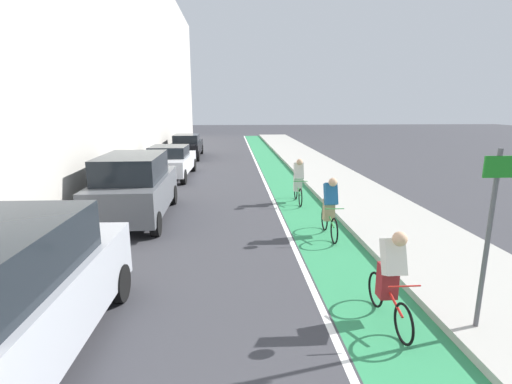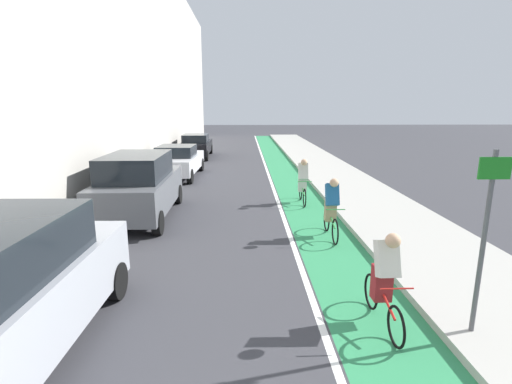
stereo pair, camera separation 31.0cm
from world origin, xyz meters
The scene contains 13 objects.
ground_plane centered at (0.00, 18.39, 0.00)m, with size 98.52×98.52×0.00m, color #38383D.
bike_lane_paint centered at (2.77, 20.39, 0.00)m, with size 1.60×44.78×0.00m, color #2D8451.
lane_divider_stripe centered at (1.87, 20.39, 0.00)m, with size 0.12×44.78×0.00m, color white.
sidewalk_right centered at (5.07, 20.39, 0.07)m, with size 3.00×44.78×0.14m, color #A8A59E.
building_facade_left centered at (-5.37, 20.39, 5.76)m, with size 3.00×44.78×11.52m.
parked_suv_silver centered at (-2.52, 4.09, 1.02)m, with size 2.03×4.43×1.98m.
parked_suv_gray centered at (-2.52, 10.80, 1.02)m, with size 2.00×4.47×1.98m.
parked_sedan_white centered at (-2.52, 17.63, 0.79)m, with size 2.07×4.53×1.53m.
parked_sedan_black centered at (-2.52, 24.77, 0.79)m, with size 1.88×4.81×1.53m.
cyclist_lead centered at (2.81, 4.80, 0.80)m, with size 0.48×1.65×1.58m.
cyclist_mid centered at (2.91, 8.88, 0.85)m, with size 0.48×1.71×1.61m.
cyclist_trailing centered at (2.71, 12.44, 0.85)m, with size 0.48×1.69×1.60m.
street_sign_post centered at (4.01, 4.39, 1.73)m, with size 0.44×0.07×2.67m.
Camera 1 is at (0.37, -0.49, 3.38)m, focal length 26.61 mm.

